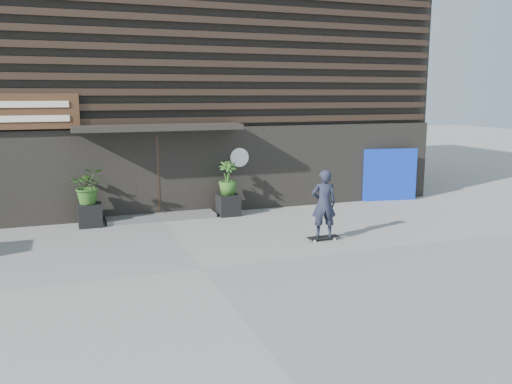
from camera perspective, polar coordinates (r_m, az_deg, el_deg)
name	(u,v)px	position (r m, az deg, el deg)	size (l,w,h in m)	color
ground	(202,269)	(10.76, -5.84, -8.18)	(80.00, 80.00, 0.00)	gray
entrance_step	(161,217)	(15.09, -10.14, -2.62)	(3.00, 0.80, 0.12)	#51514E
planter_pot_left	(90,215)	(14.65, -17.37, -2.37)	(0.60, 0.60, 0.60)	black
bamboo_left	(88,186)	(14.51, -17.54, 0.64)	(0.86, 0.75, 0.96)	#2D591E
planter_pot_right	(228,205)	(15.27, -3.00, -1.39)	(0.60, 0.60, 0.60)	black
bamboo_right	(228,178)	(15.13, -3.03, 1.50)	(0.54, 0.54, 0.96)	#2D591E
blue_tarp	(390,175)	(17.86, 14.16, 1.81)	(1.81, 0.12, 1.69)	#0D2AAD
building	(131,78)	(20.02, -13.22, 11.77)	(18.00, 11.00, 8.00)	black
skateboarder	(324,204)	(12.59, 7.29, -1.27)	(0.78, 0.52, 1.70)	black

